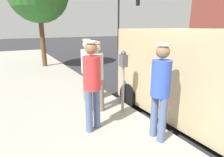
# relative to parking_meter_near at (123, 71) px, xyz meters

# --- Properties ---
(ground_plane) EXTENTS (80.00, 80.00, 0.00)m
(ground_plane) POSITION_rel_parking_meter_near_xyz_m (-1.35, 0.64, -1.18)
(ground_plane) COLOR #2D2D33
(sidewalk_slab) EXTENTS (5.00, 32.00, 0.15)m
(sidewalk_slab) POSITION_rel_parking_meter_near_xyz_m (2.15, 0.64, -1.11)
(sidewalk_slab) COLOR #9E998E
(sidewalk_slab) RESTS_ON ground
(parking_meter_near) EXTENTS (0.14, 0.18, 1.52)m
(parking_meter_near) POSITION_rel_parking_meter_near_xyz_m (0.00, 0.00, 0.00)
(parking_meter_near) COLOR gray
(parking_meter_near) RESTS_ON sidewalk_slab
(pedestrian_in_red) EXTENTS (0.34, 0.34, 1.80)m
(pedestrian_in_red) POSITION_rel_parking_meter_near_xyz_m (0.96, 0.40, 0.01)
(pedestrian_in_red) COLOR #4C608C
(pedestrian_in_red) RESTS_ON sidewalk_slab
(pedestrian_in_blue) EXTENTS (0.34, 0.36, 1.78)m
(pedestrian_in_blue) POSITION_rel_parking_meter_near_xyz_m (0.03, 1.28, -0.01)
(pedestrian_in_blue) COLOR #4C608C
(pedestrian_in_blue) RESTS_ON sidewalk_slab
(pedestrian_in_gray) EXTENTS (0.34, 0.34, 1.71)m
(pedestrian_in_gray) POSITION_rel_parking_meter_near_xyz_m (0.52, -0.38, -0.05)
(pedestrian_in_gray) COLOR #726656
(pedestrian_in_gray) RESTS_ON sidewalk_slab
(pedestrian_in_white) EXTENTS (0.34, 0.34, 1.74)m
(pedestrian_in_white) POSITION_rel_parking_meter_near_xyz_m (0.46, -1.09, -0.03)
(pedestrian_in_white) COLOR #726656
(pedestrian_in_white) RESTS_ON sidewalk_slab
(traffic_light_corner) EXTENTS (2.48, 0.42, 5.20)m
(traffic_light_corner) POSITION_rel_parking_meter_near_xyz_m (-8.07, -12.36, 2.34)
(traffic_light_corner) COLOR black
(traffic_light_corner) RESTS_ON ground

